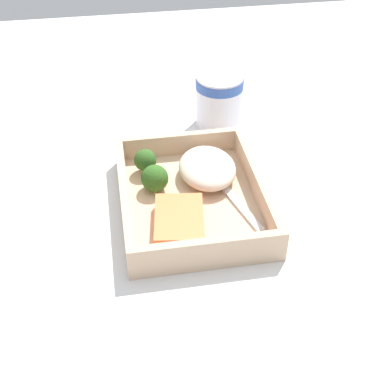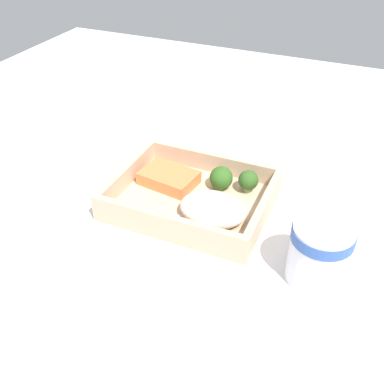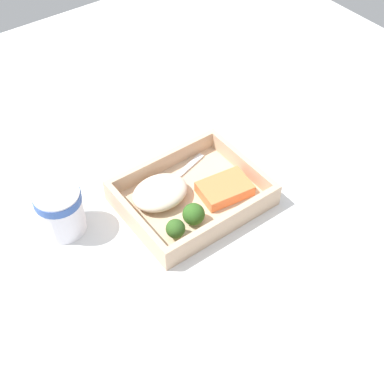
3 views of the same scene
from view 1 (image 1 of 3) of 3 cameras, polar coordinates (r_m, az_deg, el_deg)
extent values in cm
cube|color=silver|center=(79.43, 0.00, -2.09)|extent=(160.00, 160.00, 2.00)
cube|color=#CDAB8A|center=(78.40, 0.00, -1.20)|extent=(26.03, 20.59, 1.20)
cube|color=#CDAB8A|center=(78.74, 6.97, 0.90)|extent=(26.03, 1.20, 3.58)
cube|color=#CDAB8A|center=(76.23, -7.20, -0.59)|extent=(26.03, 1.20, 3.58)
cube|color=#CDAB8A|center=(67.76, 1.76, -6.28)|extent=(1.20, 18.19, 3.58)
cube|color=#CDAB8A|center=(86.83, -1.37, 5.20)|extent=(1.20, 18.19, 3.58)
cube|color=#F77B43|center=(72.70, -1.37, -3.19)|extent=(10.40, 7.87, 2.29)
ellipsoid|color=beige|center=(81.29, 1.64, 2.58)|extent=(10.92, 8.62, 3.61)
cylinder|color=#7EAF5D|center=(79.80, -3.95, 0.54)|extent=(1.54, 1.54, 1.01)
sphere|color=#315E1F|center=(78.81, -4.00, 1.47)|extent=(4.06, 4.06, 4.06)
cylinder|color=#7F9E56|center=(83.31, -4.95, 2.50)|extent=(1.31, 1.31, 1.37)
sphere|color=#315920|center=(82.36, -5.01, 3.41)|extent=(3.46, 3.46, 3.46)
cube|color=silver|center=(77.11, 5.04, -1.39)|extent=(12.23, 4.43, 0.44)
cube|color=silver|center=(82.47, 2.36, 1.80)|extent=(3.87, 3.04, 0.44)
cylinder|color=white|center=(95.79, 2.90, 9.74)|extent=(8.12, 8.12, 9.22)
cylinder|color=#3356A8|center=(94.20, 2.96, 11.54)|extent=(8.37, 8.37, 1.66)
cube|color=white|center=(88.94, 15.23, 2.34)|extent=(11.36, 15.42, 0.24)
camera|label=2|loc=(1.07, 34.15, 31.24)|focal=42.00mm
camera|label=3|loc=(1.12, -47.57, 42.60)|focal=50.00mm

